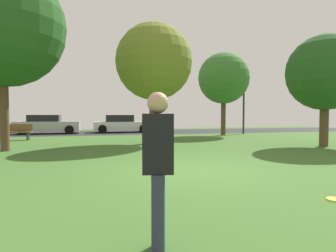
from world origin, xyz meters
TOP-DOWN VIEW (x-y plane):
  - ground_plane at (0.00, 0.00)m, footprint 44.00×44.00m
  - road_strip at (0.00, 16.00)m, footprint 44.00×6.40m
  - oak_tree_center at (5.98, 11.18)m, footprint 3.52×3.52m
  - oak_tree_right at (0.27, 7.00)m, footprint 3.81×3.81m
  - maple_tree_far at (-6.03, 5.43)m, footprint 4.76×4.76m
  - oak_tree_left at (7.48, 3.79)m, footprint 3.39×3.39m
  - person_thrower at (-1.81, -3.96)m, footprint 0.36×0.30m
  - frisbee_disc at (1.44, -2.96)m, footprint 0.27×0.27m
  - parked_car_silver at (-6.18, 15.64)m, footprint 4.55×1.94m
  - parked_car_white at (-0.64, 16.06)m, footprint 4.52×2.03m
  - park_bench at (-6.90, 10.41)m, footprint 1.60×0.45m
  - street_lamp_post at (8.10, 12.20)m, footprint 0.14×0.14m

SIDE VIEW (x-z plane):
  - ground_plane at x=0.00m, z-range 0.00..0.00m
  - road_strip at x=0.00m, z-range 0.00..0.01m
  - frisbee_disc at x=1.44m, z-range 0.00..0.03m
  - park_bench at x=-6.90m, z-range 0.01..0.91m
  - parked_car_white at x=-0.64m, z-range -0.06..1.34m
  - parked_car_silver at x=-6.18m, z-range -0.05..1.36m
  - person_thrower at x=-1.81m, z-range 0.09..1.77m
  - street_lamp_post at x=8.10m, z-range 0.00..4.50m
  - oak_tree_left at x=7.48m, z-range 0.80..5.83m
  - oak_tree_center at x=5.98m, z-range 1.08..6.78m
  - oak_tree_right at x=0.27m, z-range 1.05..7.03m
  - maple_tree_far at x=-6.03m, z-range 1.25..8.52m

